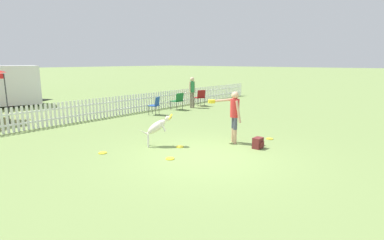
% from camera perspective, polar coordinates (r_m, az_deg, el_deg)
% --- Properties ---
extents(ground_plane, '(240.00, 240.00, 0.00)m').
position_cam_1_polar(ground_plane, '(8.16, 2.56, -6.97)').
color(ground_plane, olive).
extents(handler_person, '(0.67, 1.04, 1.62)m').
position_cam_1_polar(handler_person, '(9.35, 7.82, 1.72)').
color(handler_person, tan).
rests_on(handler_person, ground_plane).
extents(leaping_dog, '(0.88, 0.79, 0.99)m').
position_cam_1_polar(leaping_dog, '(9.05, -6.61, -1.26)').
color(leaping_dog, beige).
rests_on(leaping_dog, ground_plane).
extents(frisbee_near_handler, '(0.23, 0.23, 0.02)m').
position_cam_1_polar(frisbee_near_handler, '(7.97, -4.21, -7.35)').
color(frisbee_near_handler, yellow).
rests_on(frisbee_near_handler, ground_plane).
extents(frisbee_near_dog, '(0.23, 0.23, 0.02)m').
position_cam_1_polar(frisbee_near_dog, '(9.02, -2.35, -5.10)').
color(frisbee_near_dog, yellow).
rests_on(frisbee_near_dog, ground_plane).
extents(frisbee_midfield, '(0.23, 0.23, 0.02)m').
position_cam_1_polar(frisbee_midfield, '(8.79, -16.66, -6.01)').
color(frisbee_midfield, yellow).
rests_on(frisbee_midfield, ground_plane).
extents(frisbee_far_scatter, '(0.23, 0.23, 0.02)m').
position_cam_1_polar(frisbee_far_scatter, '(10.25, 14.56, -3.47)').
color(frisbee_far_scatter, yellow).
rests_on(frisbee_far_scatter, ground_plane).
extents(backpack_on_grass, '(0.31, 0.26, 0.32)m').
position_cam_1_polar(backpack_on_grass, '(9.06, 12.47, -4.31)').
color(backpack_on_grass, maroon).
rests_on(backpack_on_grass, ground_plane).
extents(picket_fence, '(26.61, 0.04, 0.92)m').
position_cam_1_polar(picket_fence, '(13.42, -21.69, 1.48)').
color(picket_fence, white).
rests_on(picket_fence, ground_plane).
extents(folding_chair_blue_left, '(0.65, 0.66, 0.92)m').
position_cam_1_polar(folding_chair_blue_left, '(17.17, 1.58, 4.53)').
color(folding_chair_blue_left, '#333338').
rests_on(folding_chair_blue_left, ground_plane).
extents(folding_chair_center, '(0.53, 0.55, 0.90)m').
position_cam_1_polar(folding_chair_center, '(15.78, -2.70, 3.87)').
color(folding_chair_center, '#333338').
rests_on(folding_chair_center, ground_plane).
extents(folding_chair_green_right, '(0.57, 0.58, 0.87)m').
position_cam_1_polar(folding_chair_green_right, '(14.37, -6.99, 3.02)').
color(folding_chair_green_right, '#333338').
rests_on(folding_chair_green_right, ground_plane).
extents(spectator_standing, '(0.41, 0.27, 1.69)m').
position_cam_1_polar(spectator_standing, '(16.44, 0.02, 5.89)').
color(spectator_standing, '#7A705B').
rests_on(spectator_standing, ground_plane).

